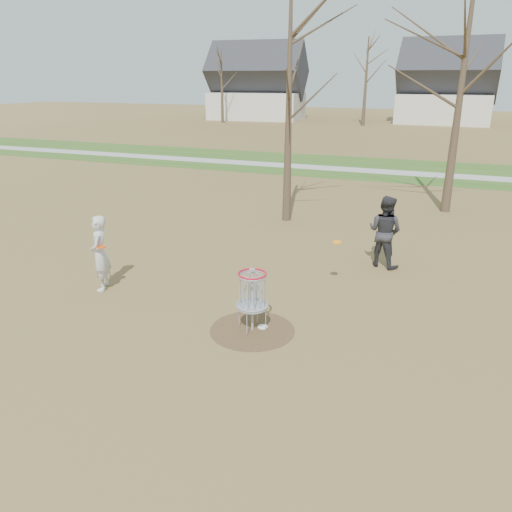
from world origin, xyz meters
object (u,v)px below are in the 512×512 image
(player_standing, at_px, (100,253))
(disc_golf_basket, at_px, (252,291))
(player_throwing, at_px, (385,231))
(disc_grounded, at_px, (263,327))

(player_standing, bearing_deg, disc_golf_basket, 55.25)
(player_standing, relative_size, player_throwing, 0.94)
(player_throwing, height_order, disc_grounded, player_throwing)
(player_standing, distance_m, player_throwing, 7.61)
(player_throwing, bearing_deg, disc_grounded, 88.80)
(player_standing, distance_m, disc_grounded, 4.60)
(player_standing, distance_m, disc_golf_basket, 4.37)
(disc_grounded, xyz_separation_m, disc_golf_basket, (-0.17, -0.19, 0.89))
(player_standing, height_order, disc_grounded, player_standing)
(player_standing, relative_size, disc_golf_basket, 1.41)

